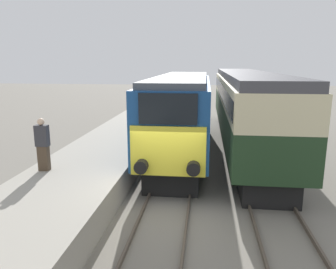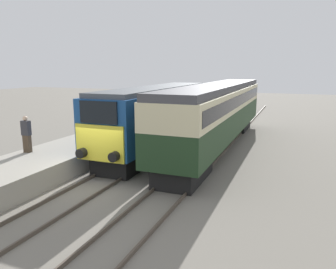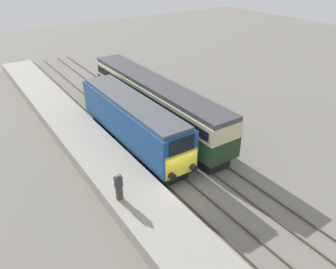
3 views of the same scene
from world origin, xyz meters
name	(u,v)px [view 3 (image 3 of 3)]	position (x,y,z in m)	size (l,w,h in m)	color
ground_plane	(186,191)	(0.00, 0.00, 0.00)	(120.00, 120.00, 0.00)	slate
platform_left	(90,147)	(-3.30, 8.00, 0.49)	(3.50, 50.00, 0.97)	#9E998C
rails_near_track	(146,156)	(0.00, 5.00, 0.07)	(1.51, 60.00, 0.14)	#4C4238
rails_far_track	(182,143)	(3.40, 5.00, 0.07)	(1.50, 60.00, 0.14)	#4C4238
locomotive	(133,121)	(0.00, 6.95, 2.22)	(2.70, 13.28, 4.02)	black
passenger_carriage	(155,99)	(3.40, 9.17, 2.51)	(2.75, 18.30, 4.15)	black
person_on_platform	(119,186)	(-4.36, 0.65, 1.90)	(0.44, 0.26, 1.85)	#473828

